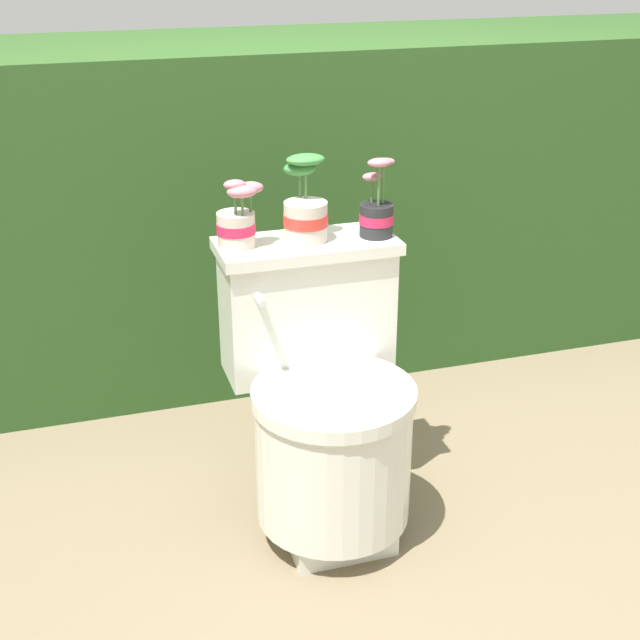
# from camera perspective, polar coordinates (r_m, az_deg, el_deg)

# --- Properties ---
(ground_plane) EXTENTS (12.00, 12.00, 0.00)m
(ground_plane) POSITION_cam_1_polar(r_m,az_deg,el_deg) (2.44, 1.75, -13.88)
(ground_plane) COLOR #75664C
(hedge_backdrop) EXTENTS (3.66, 0.76, 1.14)m
(hedge_backdrop) POSITION_cam_1_polar(r_m,az_deg,el_deg) (3.22, -5.14, 7.34)
(hedge_backdrop) COLOR #284C1E
(hedge_backdrop) RESTS_ON ground
(toilet) EXTENTS (0.47, 0.55, 0.75)m
(toilet) POSITION_cam_1_polar(r_m,az_deg,el_deg) (2.33, 0.31, -5.64)
(toilet) COLOR silver
(toilet) RESTS_ON ground
(potted_plant_left) EXTENTS (0.12, 0.10, 0.17)m
(potted_plant_left) POSITION_cam_1_polar(r_m,az_deg,el_deg) (2.24, -5.31, 6.35)
(potted_plant_left) COLOR beige
(potted_plant_left) RESTS_ON toilet
(potted_plant_midleft) EXTENTS (0.12, 0.13, 0.22)m
(potted_plant_midleft) POSITION_cam_1_polar(r_m,az_deg,el_deg) (2.28, -0.96, 7.05)
(potted_plant_midleft) COLOR beige
(potted_plant_midleft) RESTS_ON toilet
(potted_plant_middle) EXTENTS (0.09, 0.09, 0.21)m
(potted_plant_middle) POSITION_cam_1_polar(r_m,az_deg,el_deg) (2.32, 3.65, 6.94)
(potted_plant_middle) COLOR #262628
(potted_plant_middle) RESTS_ON toilet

